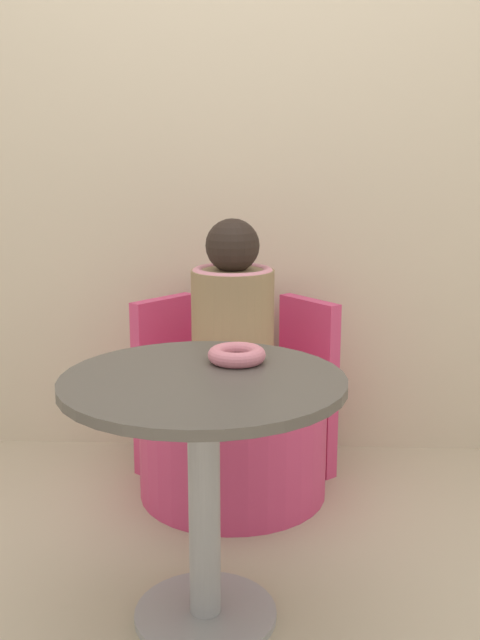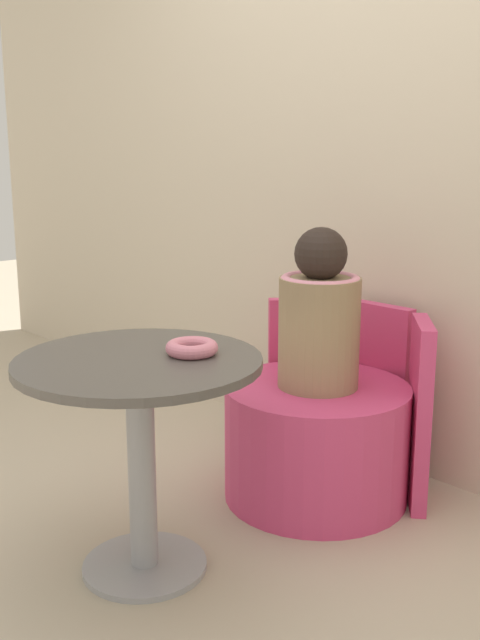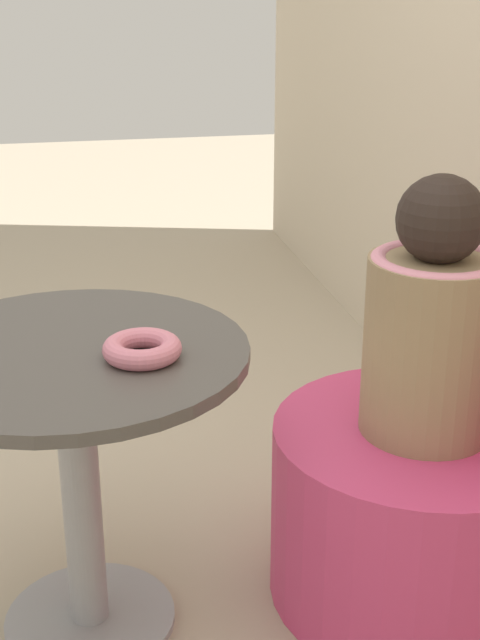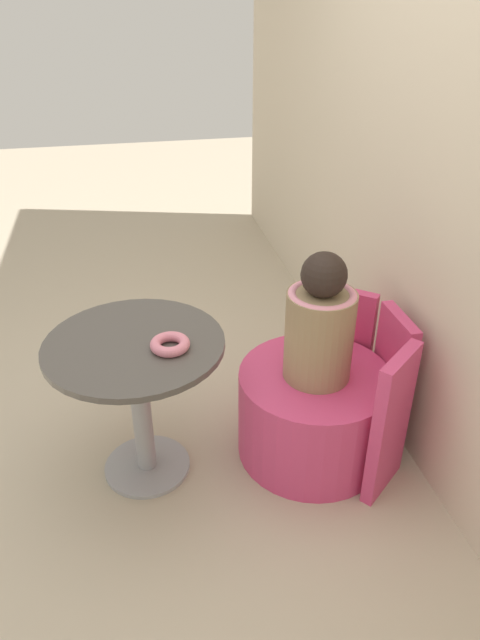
% 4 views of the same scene
% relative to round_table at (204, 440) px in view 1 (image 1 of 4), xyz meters
% --- Properties ---
extents(ground_plane, '(12.00, 12.00, 0.00)m').
position_rel_round_table_xyz_m(ground_plane, '(0.06, 0.03, -0.48)').
color(ground_plane, '#B7A88E').
extents(back_wall, '(6.00, 0.06, 2.40)m').
position_rel_round_table_xyz_m(back_wall, '(0.06, 1.16, 0.72)').
color(back_wall, beige).
rests_on(back_wall, ground_plane).
extents(round_table, '(0.68, 0.68, 0.64)m').
position_rel_round_table_xyz_m(round_table, '(0.00, 0.00, 0.00)').
color(round_table, '#99999E').
rests_on(round_table, ground_plane).
extents(tub_chair, '(0.64, 0.64, 0.40)m').
position_rel_round_table_xyz_m(tub_chair, '(0.03, 0.72, -0.28)').
color(tub_chair, '#D13D70').
rests_on(tub_chair, ground_plane).
extents(booth_backrest, '(0.74, 0.27, 0.64)m').
position_rel_round_table_xyz_m(booth_backrest, '(0.03, 0.98, -0.16)').
color(booth_backrest, '#D13D70').
rests_on(booth_backrest, ground_plane).
extents(child_figure, '(0.27, 0.27, 0.54)m').
position_rel_round_table_xyz_m(child_figure, '(0.03, 0.72, 0.17)').
color(child_figure, '#937A56').
rests_on(child_figure, tub_chair).
extents(donut, '(0.15, 0.15, 0.04)m').
position_rel_round_table_xyz_m(donut, '(0.07, 0.13, 0.18)').
color(donut, pink).
rests_on(donut, round_table).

